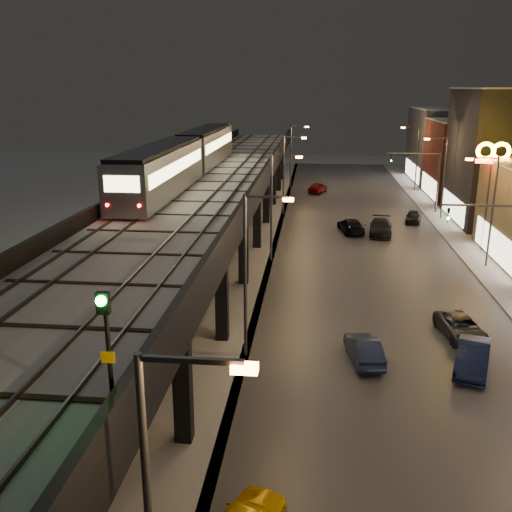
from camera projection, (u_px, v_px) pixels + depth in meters
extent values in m
cube|color=#46474D|center=(365.00, 250.00, 51.53)|extent=(17.00, 120.00, 0.06)
cube|color=#9FA1A8|center=(479.00, 253.00, 50.54)|extent=(4.00, 120.00, 0.14)
cube|color=#9FA1A8|center=(217.00, 246.00, 52.86)|extent=(11.00, 120.00, 0.06)
cube|color=black|center=(210.00, 190.00, 48.35)|extent=(9.00, 100.00, 1.00)
cube|color=black|center=(9.00, 375.00, 23.88)|extent=(0.70, 0.70, 5.30)
cube|color=black|center=(183.00, 384.00, 23.15)|extent=(0.70, 0.70, 5.30)
cube|color=black|center=(90.00, 323.00, 22.80)|extent=(8.00, 0.60, 0.50)
cube|color=black|center=(97.00, 292.00, 33.41)|extent=(0.70, 0.70, 5.30)
cube|color=black|center=(222.00, 297.00, 32.68)|extent=(0.70, 0.70, 5.30)
cube|color=black|center=(157.00, 253.00, 32.33)|extent=(8.00, 0.60, 0.50)
cube|color=black|center=(146.00, 247.00, 42.94)|extent=(0.70, 0.70, 5.30)
cube|color=black|center=(243.00, 249.00, 42.21)|extent=(0.70, 0.70, 5.30)
cube|color=black|center=(193.00, 215.00, 41.87)|extent=(8.00, 0.60, 0.50)
cube|color=black|center=(177.00, 218.00, 52.48)|extent=(0.70, 0.70, 5.30)
cube|color=black|center=(257.00, 219.00, 51.75)|extent=(0.70, 0.70, 5.30)
cube|color=black|center=(216.00, 191.00, 51.40)|extent=(8.00, 0.60, 0.50)
cube|color=black|center=(199.00, 197.00, 62.01)|extent=(0.70, 0.70, 5.30)
cube|color=black|center=(266.00, 199.00, 61.28)|extent=(0.70, 0.70, 5.30)
cube|color=black|center=(232.00, 175.00, 60.93)|extent=(8.00, 0.60, 0.50)
cube|color=black|center=(215.00, 183.00, 71.54)|extent=(0.70, 0.70, 5.30)
cube|color=black|center=(273.00, 184.00, 70.82)|extent=(0.70, 0.70, 5.30)
cube|color=black|center=(244.00, 163.00, 70.47)|extent=(8.00, 0.60, 0.50)
cube|color=black|center=(227.00, 171.00, 81.08)|extent=(0.70, 0.70, 5.30)
cube|color=black|center=(278.00, 172.00, 80.35)|extent=(0.70, 0.70, 5.30)
cube|color=black|center=(252.00, 154.00, 80.00)|extent=(8.00, 0.60, 0.50)
cube|color=black|center=(236.00, 162.00, 90.61)|extent=(0.70, 0.70, 5.30)
cube|color=black|center=(283.00, 163.00, 89.88)|extent=(0.70, 0.70, 5.30)
cube|color=black|center=(259.00, 147.00, 89.53)|extent=(8.00, 0.60, 0.50)
cube|color=#B2B7C1|center=(210.00, 183.00, 48.19)|extent=(8.40, 100.00, 0.16)
cube|color=#332D28|center=(173.00, 181.00, 48.46)|extent=(0.08, 98.00, 0.16)
cube|color=#332D28|center=(189.00, 181.00, 48.32)|extent=(0.08, 98.00, 0.16)
cube|color=#332D28|center=(225.00, 182.00, 48.02)|extent=(0.08, 98.00, 0.16)
cube|color=#332D28|center=(242.00, 182.00, 47.87)|extent=(0.08, 98.00, 0.16)
cube|color=black|center=(53.00, 322.00, 19.56)|extent=(7.80, 0.24, 0.06)
cube|color=black|center=(169.00, 219.00, 34.81)|extent=(7.80, 0.24, 0.06)
cube|color=black|center=(214.00, 178.00, 50.06)|extent=(7.80, 0.24, 0.06)
cube|color=black|center=(238.00, 157.00, 65.32)|extent=(7.80, 0.24, 0.06)
cube|color=black|center=(253.00, 144.00, 80.57)|extent=(7.80, 0.24, 0.06)
cube|color=black|center=(261.00, 179.00, 47.63)|extent=(0.30, 100.00, 1.10)
cube|color=black|center=(160.00, 177.00, 48.48)|extent=(0.30, 100.00, 1.10)
cube|color=beige|center=(496.00, 245.00, 47.19)|extent=(0.10, 12.00, 2.40)
cube|color=beige|center=(453.00, 207.00, 62.45)|extent=(0.10, 10.40, 2.40)
cube|color=maroon|center=(478.00, 160.00, 74.23)|extent=(12.00, 12.00, 10.00)
cube|color=beige|center=(429.00, 186.00, 75.79)|extent=(0.10, 9.60, 2.40)
cube|color=#B2B7C1|center=(483.00, 120.00, 72.78)|extent=(12.20, 12.20, 0.16)
cube|color=#3D3D42|center=(454.00, 146.00, 87.43)|extent=(12.00, 16.00, 11.00)
cube|color=beige|center=(412.00, 171.00, 89.14)|extent=(0.10, 12.80, 2.40)
cube|color=#B2B7C1|center=(458.00, 108.00, 85.84)|extent=(12.20, 16.20, 0.16)
cube|color=#38383A|center=(191.00, 360.00, 11.57)|extent=(2.20, 0.12, 0.12)
cube|color=orange|center=(245.00, 368.00, 11.49)|extent=(0.55, 0.28, 0.18)
cylinder|color=#38383A|center=(245.00, 279.00, 30.09)|extent=(0.18, 0.18, 9.00)
cube|color=#38383A|center=(266.00, 197.00, 28.73)|extent=(2.20, 0.12, 0.12)
cube|color=orange|center=(288.00, 200.00, 28.65)|extent=(0.55, 0.28, 0.18)
cylinder|color=#38383A|center=(271.00, 209.00, 47.25)|extent=(0.18, 0.18, 9.00)
cube|color=#38383A|center=(285.00, 156.00, 45.89)|extent=(2.20, 0.12, 0.12)
cube|color=orange|center=(299.00, 157.00, 45.81)|extent=(0.55, 0.28, 0.18)
cylinder|color=#38383A|center=(492.00, 214.00, 45.51)|extent=(0.18, 0.18, 9.00)
cube|color=#38383A|center=(484.00, 158.00, 44.36)|extent=(2.20, 0.12, 0.12)
cube|color=orange|center=(469.00, 159.00, 44.50)|extent=(0.55, 0.28, 0.18)
cylinder|color=#38383A|center=(284.00, 176.00, 64.41)|extent=(0.18, 0.18, 9.00)
cube|color=#38383A|center=(294.00, 137.00, 63.05)|extent=(2.20, 0.12, 0.12)
cube|color=orange|center=(304.00, 138.00, 62.97)|extent=(0.55, 0.28, 0.18)
cylinder|color=#38383A|center=(444.00, 179.00, 62.67)|extent=(0.18, 0.18, 9.00)
cube|color=#38383A|center=(438.00, 138.00, 61.52)|extent=(2.20, 0.12, 0.12)
cube|color=orange|center=(427.00, 139.00, 61.66)|extent=(0.55, 0.28, 0.18)
cylinder|color=#38383A|center=(291.00, 157.00, 81.57)|extent=(0.18, 0.18, 9.00)
cube|color=#38383A|center=(299.00, 126.00, 80.21)|extent=(2.20, 0.12, 0.12)
cube|color=orange|center=(307.00, 127.00, 80.13)|extent=(0.55, 0.28, 0.18)
cylinder|color=#38383A|center=(417.00, 159.00, 79.83)|extent=(0.18, 0.18, 9.00)
cube|color=#38383A|center=(411.00, 127.00, 78.68)|extent=(2.20, 0.12, 0.12)
cube|color=orange|center=(403.00, 128.00, 78.82)|extent=(0.55, 0.28, 0.18)
cube|color=#38383A|center=(489.00, 206.00, 36.54)|extent=(6.00, 0.12, 0.12)
imported|color=black|center=(448.00, 212.00, 36.93)|extent=(0.20, 0.16, 1.00)
sphere|color=#0CFF26|center=(449.00, 217.00, 36.85)|extent=(0.18, 0.18, 0.18)
cylinder|color=#38383A|center=(438.00, 183.00, 65.81)|extent=(0.20, 0.20, 7.00)
cube|color=#38383A|center=(414.00, 153.00, 65.14)|extent=(6.00, 0.12, 0.12)
imported|color=black|center=(391.00, 158.00, 65.53)|extent=(0.20, 0.16, 1.00)
sphere|color=#0CFF26|center=(391.00, 160.00, 65.45)|extent=(0.18, 0.18, 0.18)
cube|color=gray|center=(160.00, 172.00, 41.85)|extent=(2.85, 17.20, 3.24)
cube|color=black|center=(159.00, 148.00, 41.35)|extent=(2.56, 16.71, 0.25)
cube|color=#FFF0A1|center=(141.00, 165.00, 41.86)|extent=(0.05, 15.73, 0.88)
cube|color=#FFF0A1|center=(179.00, 166.00, 41.58)|extent=(0.05, 15.73, 0.88)
cube|color=gray|center=(206.00, 147.00, 59.23)|extent=(2.85, 17.20, 3.24)
cube|color=black|center=(206.00, 129.00, 58.73)|extent=(2.56, 16.71, 0.25)
cube|color=#FFF0A1|center=(193.00, 142.00, 59.25)|extent=(0.05, 15.73, 0.88)
cube|color=#FFF0A1|center=(220.00, 142.00, 58.96)|extent=(0.05, 15.73, 0.88)
cube|color=#FFF0A1|center=(122.00, 184.00, 33.50)|extent=(2.16, 0.05, 0.98)
sphere|color=#FF0C0C|center=(107.00, 205.00, 33.94)|extent=(0.20, 0.20, 0.20)
sphere|color=#FF0C0C|center=(139.00, 206.00, 33.75)|extent=(0.20, 0.20, 0.20)
cylinder|color=black|center=(109.00, 348.00, 13.93)|extent=(0.12, 0.12, 2.95)
cube|color=black|center=(103.00, 303.00, 13.47)|extent=(0.31, 0.18, 0.54)
sphere|color=#0CFF26|center=(101.00, 301.00, 13.32)|extent=(0.26, 0.26, 0.26)
cube|color=#DFA200|center=(108.00, 357.00, 13.89)|extent=(0.34, 0.04, 0.29)
imported|color=#131C39|center=(364.00, 350.00, 30.53)|extent=(2.05, 4.29, 1.36)
imported|color=black|center=(351.00, 226.00, 57.50)|extent=(2.87, 5.15, 1.41)
imported|color=#750606|center=(318.00, 188.00, 79.09)|extent=(2.98, 4.57, 1.45)
imported|color=black|center=(473.00, 358.00, 29.48)|extent=(2.87, 4.75, 1.48)
imported|color=#393B41|center=(461.00, 328.00, 33.42)|extent=(2.73, 4.78, 1.26)
imported|color=black|center=(381.00, 228.00, 56.60)|extent=(2.73, 5.47, 1.53)
imported|color=black|center=(413.00, 217.00, 61.70)|extent=(2.31, 4.04, 1.30)
cylinder|color=#38383A|center=(487.00, 208.00, 50.25)|extent=(0.24, 0.24, 7.83)
cube|color=#FF0C0C|center=(492.00, 161.00, 49.04)|extent=(2.74, 0.25, 0.49)
torus|color=yellow|center=(486.00, 151.00, 48.88)|extent=(1.61, 0.54, 1.59)
torus|color=yellow|center=(501.00, 151.00, 48.76)|extent=(1.61, 0.54, 1.59)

